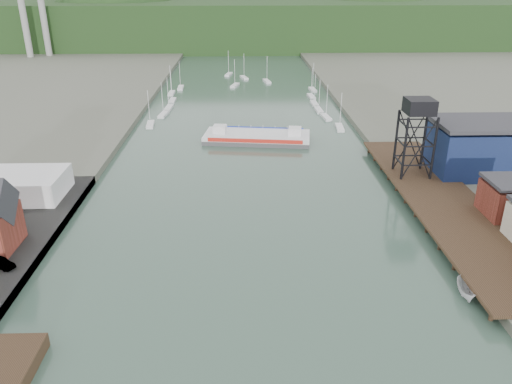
{
  "coord_description": "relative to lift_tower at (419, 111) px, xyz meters",
  "views": [
    {
      "loc": [
        -0.75,
        -39.25,
        40.73
      ],
      "look_at": [
        1.8,
        44.99,
        4.0
      ],
      "focal_mm": 35.0,
      "sensor_mm": 36.0,
      "label": 1
    }
  ],
  "objects": [
    {
      "name": "car_west_b",
      "position": [
        -70.87,
        -34.0,
        -13.34
      ],
      "size": [
        4.53,
        3.24,
        1.42
      ],
      "primitive_type": "imported",
      "rotation": [
        0.0,
        0.0,
        1.12
      ],
      "color": "#999999",
      "rests_on": "west_quay"
    },
    {
      "name": "marina_sailboats",
      "position": [
        -34.92,
        80.46,
        -15.3
      ],
      "size": [
        57.71,
        92.65,
        0.9
      ],
      "color": "silver",
      "rests_on": "ground"
    },
    {
      "name": "white_shed",
      "position": [
        -79.0,
        -8.0,
        -11.8
      ],
      "size": [
        18.0,
        12.0,
        4.5
      ],
      "primitive_type": "cube",
      "color": "silver",
      "rests_on": "west_quay"
    },
    {
      "name": "chain_ferry",
      "position": [
        -31.62,
        30.35,
        -14.5
      ],
      "size": [
        29.03,
        14.67,
        4.0
      ],
      "rotation": [
        0.0,
        0.0,
        -0.13
      ],
      "color": "#444446",
      "rests_on": "ground"
    },
    {
      "name": "motorboat",
      "position": [
        -5.14,
        -40.88,
        -14.58
      ],
      "size": [
        2.91,
        5.76,
        2.13
      ],
      "primitive_type": "imported",
      "rotation": [
        0.0,
        0.0,
        -0.16
      ],
      "color": "silver",
      "rests_on": "ground"
    },
    {
      "name": "east_pier",
      "position": [
        2.0,
        -13.0,
        -13.75
      ],
      "size": [
        14.0,
        70.0,
        2.45
      ],
      "color": "black",
      "rests_on": "ground"
    },
    {
      "name": "lift_tower",
      "position": [
        0.0,
        0.0,
        0.0
      ],
      "size": [
        6.5,
        6.5,
        16.0
      ],
      "color": "black",
      "rests_on": "east_pier"
    },
    {
      "name": "distant_hills",
      "position": [
        -38.98,
        243.35,
        -5.27
      ],
      "size": [
        500.0,
        120.0,
        80.0
      ],
      "color": "black",
      "rests_on": "ground"
    },
    {
      "name": "blue_shed",
      "position": [
        15.0,
        2.0,
        -8.59
      ],
      "size": [
        20.5,
        14.5,
        11.3
      ],
      "color": "#0D133D",
      "rests_on": "east_land"
    }
  ]
}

